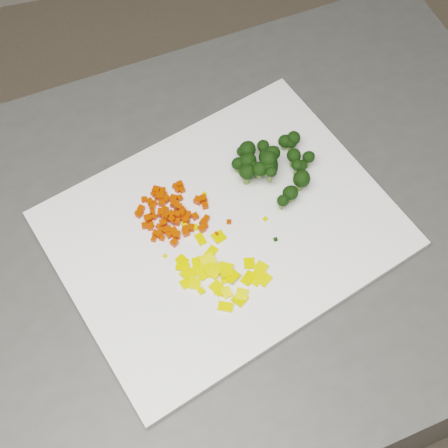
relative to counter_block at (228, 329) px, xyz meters
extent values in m
cube|color=#464643|center=(0.00, 0.00, 0.00)|extent=(1.08, 0.82, 0.90)
cube|color=white|center=(-0.01, 0.00, 0.46)|extent=(0.55, 0.48, 0.01)
cube|color=red|center=(-0.04, 0.01, 0.47)|extent=(0.01, 0.01, 0.01)
cube|color=red|center=(-0.05, 0.02, 0.47)|extent=(0.01, 0.01, 0.01)
cube|color=red|center=(-0.07, 0.02, 0.47)|extent=(0.01, 0.01, 0.01)
cube|color=red|center=(-0.10, 0.06, 0.47)|extent=(0.01, 0.01, 0.01)
cube|color=red|center=(-0.05, 0.07, 0.47)|extent=(0.01, 0.01, 0.01)
cube|color=red|center=(-0.10, 0.02, 0.47)|extent=(0.01, 0.01, 0.01)
cube|color=red|center=(-0.09, 0.01, 0.47)|extent=(0.01, 0.01, 0.01)
cube|color=red|center=(-0.08, 0.06, 0.47)|extent=(0.01, 0.01, 0.01)
cube|color=red|center=(-0.06, 0.07, 0.47)|extent=(0.01, 0.01, 0.01)
cube|color=red|center=(-0.06, 0.01, 0.47)|extent=(0.01, 0.01, 0.01)
cube|color=red|center=(-0.08, 0.04, 0.47)|extent=(0.01, 0.01, 0.01)
cube|color=red|center=(-0.06, 0.08, 0.47)|extent=(0.01, 0.01, 0.01)
cube|color=red|center=(-0.08, 0.02, 0.47)|extent=(0.01, 0.01, 0.01)
cube|color=red|center=(-0.10, 0.01, 0.47)|extent=(0.01, 0.01, 0.01)
cube|color=red|center=(-0.03, 0.01, 0.47)|extent=(0.01, 0.01, 0.01)
cube|color=red|center=(-0.11, 0.00, 0.47)|extent=(0.01, 0.01, 0.01)
cube|color=red|center=(-0.09, 0.03, 0.48)|extent=(0.01, 0.01, 0.01)
cube|color=red|center=(-0.09, 0.07, 0.47)|extent=(0.01, 0.01, 0.01)
cube|color=red|center=(-0.07, 0.06, 0.47)|extent=(0.01, 0.01, 0.01)
cube|color=red|center=(-0.06, 0.03, 0.47)|extent=(0.01, 0.01, 0.01)
cube|color=red|center=(-0.04, 0.01, 0.47)|extent=(0.01, 0.01, 0.01)
cube|color=red|center=(-0.11, 0.04, 0.47)|extent=(0.01, 0.01, 0.01)
cube|color=red|center=(-0.09, 0.07, 0.47)|extent=(0.01, 0.01, 0.01)
cube|color=red|center=(-0.10, 0.01, 0.47)|extent=(0.01, 0.01, 0.01)
cube|color=red|center=(-0.06, 0.03, 0.47)|extent=(0.01, 0.01, 0.01)
cube|color=red|center=(-0.10, 0.01, 0.47)|extent=(0.01, 0.01, 0.01)
cube|color=red|center=(-0.06, 0.00, 0.47)|extent=(0.01, 0.01, 0.01)
cube|color=red|center=(-0.06, 0.03, 0.47)|extent=(0.01, 0.01, 0.01)
cube|color=red|center=(-0.04, 0.05, 0.47)|extent=(0.01, 0.01, 0.01)
cube|color=red|center=(-0.05, 0.08, 0.47)|extent=(0.01, 0.01, 0.01)
cube|color=red|center=(-0.09, 0.07, 0.47)|extent=(0.01, 0.01, 0.01)
cube|color=red|center=(-0.08, 0.00, 0.47)|extent=(0.01, 0.01, 0.01)
cube|color=red|center=(-0.09, 0.06, 0.47)|extent=(0.01, 0.01, 0.01)
cube|color=red|center=(-0.04, 0.00, 0.47)|extent=(0.01, 0.01, 0.01)
cube|color=red|center=(-0.08, 0.03, 0.47)|extent=(0.01, 0.01, 0.01)
cube|color=red|center=(-0.09, 0.00, 0.47)|extent=(0.01, 0.01, 0.01)
cube|color=red|center=(-0.11, 0.07, 0.47)|extent=(0.01, 0.01, 0.01)
cube|color=red|center=(-0.08, 0.01, 0.47)|extent=(0.01, 0.01, 0.01)
cube|color=red|center=(-0.09, 0.03, 0.47)|extent=(0.01, 0.01, 0.01)
cube|color=red|center=(-0.03, 0.00, 0.47)|extent=(0.01, 0.01, 0.01)
cube|color=red|center=(-0.10, 0.06, 0.47)|extent=(0.01, 0.01, 0.01)
cube|color=red|center=(-0.07, 0.05, 0.47)|extent=(0.01, 0.01, 0.01)
cube|color=red|center=(-0.06, 0.03, 0.47)|extent=(0.01, 0.01, 0.01)
cube|color=red|center=(-0.07, 0.03, 0.48)|extent=(0.01, 0.01, 0.01)
cube|color=red|center=(-0.09, 0.05, 0.47)|extent=(0.01, 0.01, 0.01)
cube|color=red|center=(-0.10, 0.04, 0.47)|extent=(0.01, 0.01, 0.01)
cube|color=red|center=(-0.06, 0.04, 0.48)|extent=(0.01, 0.01, 0.01)
cube|color=red|center=(-0.11, 0.07, 0.47)|extent=(0.01, 0.01, 0.01)
cube|color=red|center=(-0.11, 0.02, 0.47)|extent=(0.01, 0.01, 0.01)
cube|color=red|center=(-0.12, 0.03, 0.47)|extent=(0.01, 0.01, 0.01)
cube|color=red|center=(-0.12, 0.05, 0.47)|extent=(0.01, 0.01, 0.01)
cube|color=red|center=(-0.09, 0.02, 0.47)|extent=(0.01, 0.01, 0.01)
cube|color=red|center=(-0.10, 0.05, 0.47)|extent=(0.01, 0.01, 0.01)
cube|color=red|center=(-0.09, 0.08, 0.47)|extent=(0.01, 0.01, 0.01)
cube|color=red|center=(-0.10, 0.00, 0.47)|extent=(0.01, 0.01, 0.01)
cube|color=red|center=(-0.07, 0.04, 0.47)|extent=(0.01, 0.01, 0.01)
cube|color=red|center=(-0.12, 0.05, 0.47)|extent=(0.01, 0.01, 0.01)
cube|color=red|center=(-0.10, 0.01, 0.47)|extent=(0.01, 0.01, 0.01)
cube|color=red|center=(-0.05, 0.03, 0.47)|extent=(0.01, 0.01, 0.01)
cube|color=red|center=(-0.03, 0.05, 0.47)|extent=(0.01, 0.01, 0.01)
cube|color=red|center=(-0.08, -0.01, 0.47)|extent=(0.01, 0.01, 0.01)
cube|color=red|center=(-0.07, 0.04, 0.47)|extent=(0.01, 0.01, 0.01)
cube|color=red|center=(-0.06, 0.01, 0.47)|extent=(0.01, 0.01, 0.01)
cube|color=red|center=(-0.09, 0.03, 0.47)|extent=(0.01, 0.01, 0.01)
cube|color=red|center=(-0.09, 0.02, 0.47)|extent=(0.01, 0.01, 0.01)
cube|color=red|center=(-0.09, 0.03, 0.47)|extent=(0.01, 0.01, 0.01)
cube|color=red|center=(-0.08, 0.07, 0.47)|extent=(0.01, 0.01, 0.01)
cube|color=red|center=(-0.09, 0.07, 0.47)|extent=(0.01, 0.01, 0.01)
cube|color=red|center=(-0.08, 0.02, 0.47)|extent=(0.01, 0.01, 0.01)
cube|color=red|center=(-0.11, 0.07, 0.47)|extent=(0.01, 0.01, 0.01)
cube|color=red|center=(-0.12, 0.05, 0.47)|extent=(0.01, 0.01, 0.01)
cube|color=red|center=(-0.11, 0.02, 0.47)|extent=(0.01, 0.01, 0.01)
cube|color=red|center=(-0.08, 0.08, 0.47)|extent=(0.01, 0.01, 0.01)
cube|color=red|center=(-0.09, 0.01, 0.47)|extent=(0.01, 0.01, 0.01)
cube|color=red|center=(-0.10, 0.04, 0.47)|extent=(0.01, 0.01, 0.01)
cube|color=red|center=(-0.09, 0.04, 0.47)|extent=(0.01, 0.01, 0.01)
cube|color=red|center=(-0.03, 0.04, 0.47)|extent=(0.01, 0.01, 0.01)
cube|color=red|center=(-0.06, 0.06, 0.47)|extent=(0.01, 0.01, 0.01)
cube|color=red|center=(-0.06, 0.02, 0.47)|extent=(0.01, 0.01, 0.01)
cube|color=red|center=(-0.12, 0.05, 0.47)|extent=(0.01, 0.01, 0.01)
cube|color=red|center=(-0.08, 0.03, 0.47)|extent=(0.01, 0.01, 0.01)
cube|color=yellow|center=(-0.05, -0.05, 0.46)|extent=(0.02, 0.02, 0.00)
cube|color=yellow|center=(0.02, -0.08, 0.46)|extent=(0.02, 0.02, 0.01)
cube|color=yellow|center=(-0.03, -0.10, 0.46)|extent=(0.01, 0.02, 0.01)
cube|color=yellow|center=(-0.04, -0.12, 0.46)|extent=(0.02, 0.02, 0.01)
cube|color=yellow|center=(0.02, -0.09, 0.46)|extent=(0.02, 0.02, 0.01)
cube|color=yellow|center=(-0.01, -0.11, 0.46)|extent=(0.02, 0.02, 0.01)
cube|color=yellow|center=(-0.08, -0.05, 0.46)|extent=(0.02, 0.02, 0.00)
cube|color=yellow|center=(-0.05, -0.01, 0.46)|extent=(0.02, 0.02, 0.01)
cube|color=yellow|center=(-0.04, -0.07, 0.46)|extent=(0.02, 0.02, 0.01)
cube|color=yellow|center=(-0.02, -0.11, 0.46)|extent=(0.02, 0.02, 0.01)
cube|color=yellow|center=(-0.03, -0.07, 0.47)|extent=(0.03, 0.02, 0.01)
cube|color=yellow|center=(-0.08, -0.07, 0.46)|extent=(0.02, 0.02, 0.01)
cube|color=yellow|center=(-0.04, -0.09, 0.46)|extent=(0.02, 0.03, 0.01)
cube|color=yellow|center=(0.01, -0.07, 0.46)|extent=(0.02, 0.02, 0.00)
cube|color=yellow|center=(-0.04, -0.04, 0.46)|extent=(0.02, 0.02, 0.00)
cube|color=yellow|center=(-0.07, -0.08, 0.46)|extent=(0.02, 0.02, 0.01)
cube|color=yellow|center=(-0.08, -0.04, 0.46)|extent=(0.02, 0.02, 0.01)
cube|color=yellow|center=(-0.03, -0.08, 0.46)|extent=(0.02, 0.02, 0.01)
cube|color=yellow|center=(0.02, -0.09, 0.46)|extent=(0.01, 0.01, 0.01)
cube|color=yellow|center=(0.01, -0.09, 0.46)|extent=(0.03, 0.03, 0.01)
cube|color=yellow|center=(-0.06, -0.05, 0.46)|extent=(0.02, 0.02, 0.00)
cube|color=yellow|center=(-0.02, -0.02, 0.46)|extent=(0.02, 0.02, 0.01)
cube|color=yellow|center=(-0.04, -0.06, 0.47)|extent=(0.02, 0.01, 0.01)
cube|color=yellow|center=(-0.07, -0.06, 0.46)|extent=(0.03, 0.03, 0.01)
cube|color=yellow|center=(-0.04, -0.07, 0.47)|extent=(0.02, 0.02, 0.01)
cube|color=yellow|center=(-0.05, -0.05, 0.47)|extent=(0.02, 0.02, 0.01)
cube|color=yellow|center=(-0.06, -0.06, 0.46)|extent=(0.02, 0.03, 0.01)
cube|color=yellow|center=(0.00, -0.09, 0.46)|extent=(0.02, 0.02, 0.01)
cube|color=yellow|center=(-0.04, -0.10, 0.46)|extent=(0.02, 0.02, 0.01)
cube|color=yellow|center=(-0.02, -0.08, 0.47)|extent=(0.02, 0.01, 0.01)
cube|color=yellow|center=(-0.02, -0.08, 0.47)|extent=(0.02, 0.02, 0.01)
cube|color=yellow|center=(0.05, -0.01, 0.46)|extent=(0.01, 0.01, 0.00)
cube|color=yellow|center=(-0.05, 0.01, 0.46)|extent=(0.01, 0.01, 0.01)
cube|color=yellow|center=(-0.02, -0.07, 0.46)|extent=(0.01, 0.01, 0.00)
cube|color=black|center=(-0.04, 0.05, 0.46)|extent=(0.01, 0.01, 0.00)
cube|color=yellow|center=(-0.06, -0.09, 0.47)|extent=(0.01, 0.01, 0.01)
cube|color=yellow|center=(-0.02, 0.06, 0.46)|extent=(0.01, 0.01, 0.00)
cube|color=red|center=(0.00, 0.00, 0.46)|extent=(0.01, 0.01, 0.00)
cube|color=yellow|center=(-0.10, -0.03, 0.46)|extent=(0.01, 0.01, 0.00)
cube|color=black|center=(0.05, -0.04, 0.46)|extent=(0.01, 0.01, 0.00)
cube|color=red|center=(-0.02, -0.01, 0.46)|extent=(0.01, 0.01, 0.00)
cube|color=yellow|center=(-0.06, 0.02, 0.46)|extent=(0.01, 0.01, 0.00)
camera|label=1|loc=(-0.12, -0.40, 1.24)|focal=50.00mm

